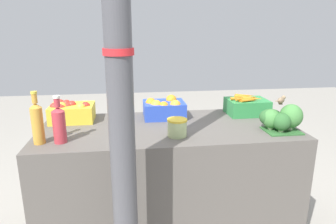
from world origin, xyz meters
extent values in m
cube|color=#56514C|center=(0.00, 0.00, 0.40)|extent=(1.71, 0.76, 0.80)
cylinder|color=#4C4C51|center=(-0.30, -0.62, 1.32)|extent=(0.12, 0.12, 2.63)
cylinder|color=red|center=(-0.30, -0.62, 1.35)|extent=(0.13, 0.13, 0.03)
cube|color=gold|center=(-0.66, 0.22, 0.86)|extent=(0.30, 0.24, 0.12)
sphere|color=red|center=(-0.56, 0.19, 0.91)|extent=(0.06, 0.06, 0.06)
sphere|color=red|center=(-0.76, 0.28, 0.92)|extent=(0.06, 0.06, 0.06)
sphere|color=gold|center=(-0.73, 0.19, 0.92)|extent=(0.07, 0.07, 0.07)
sphere|color=red|center=(-0.69, 0.20, 0.91)|extent=(0.07, 0.07, 0.07)
sphere|color=red|center=(-0.73, 0.18, 0.91)|extent=(0.08, 0.08, 0.08)
sphere|color=red|center=(-0.78, 0.19, 0.92)|extent=(0.06, 0.06, 0.06)
sphere|color=red|center=(-0.72, 0.25, 0.91)|extent=(0.08, 0.08, 0.08)
sphere|color=red|center=(-0.70, 0.25, 0.92)|extent=(0.06, 0.06, 0.06)
sphere|color=red|center=(-0.66, 0.23, 0.92)|extent=(0.06, 0.06, 0.06)
sphere|color=red|center=(-0.76, 0.18, 0.91)|extent=(0.07, 0.07, 0.07)
sphere|color=gold|center=(-0.59, 0.15, 0.92)|extent=(0.06, 0.06, 0.06)
cube|color=#2847B7|center=(0.00, 0.22, 0.86)|extent=(0.30, 0.24, 0.12)
sphere|color=orange|center=(0.07, 0.14, 0.91)|extent=(0.08, 0.08, 0.08)
sphere|color=orange|center=(0.07, 0.14, 0.91)|extent=(0.08, 0.08, 0.08)
sphere|color=orange|center=(-0.06, 0.16, 0.91)|extent=(0.08, 0.08, 0.08)
sphere|color=orange|center=(-0.01, 0.14, 0.91)|extent=(0.07, 0.07, 0.07)
sphere|color=orange|center=(-0.10, 0.21, 0.92)|extent=(0.08, 0.08, 0.08)
sphere|color=orange|center=(0.06, 0.27, 0.92)|extent=(0.08, 0.08, 0.08)
cube|color=#2D8442|center=(0.65, 0.22, 0.86)|extent=(0.30, 0.24, 0.12)
cone|color=orange|center=(0.63, 0.15, 0.93)|extent=(0.15, 0.03, 0.02)
cone|color=orange|center=(0.66, 0.30, 0.93)|extent=(0.15, 0.05, 0.03)
cone|color=orange|center=(0.58, 0.20, 0.93)|extent=(0.16, 0.03, 0.02)
cone|color=orange|center=(0.66, 0.21, 0.94)|extent=(0.15, 0.07, 0.02)
cone|color=orange|center=(0.63, 0.14, 0.93)|extent=(0.13, 0.04, 0.03)
cone|color=orange|center=(0.63, 0.25, 0.94)|extent=(0.14, 0.05, 0.03)
cone|color=orange|center=(0.60, 0.16, 0.94)|extent=(0.15, 0.06, 0.03)
cone|color=orange|center=(0.67, 0.22, 0.93)|extent=(0.13, 0.05, 0.03)
cone|color=orange|center=(0.65, 0.14, 0.94)|extent=(0.16, 0.05, 0.03)
cube|color=#2D602D|center=(0.71, -0.21, 0.81)|extent=(0.22, 0.18, 0.01)
ellipsoid|color=#2D602D|center=(0.66, -0.16, 0.89)|extent=(0.15, 0.15, 0.11)
cylinder|color=#B2C693|center=(0.66, -0.16, 0.82)|extent=(0.03, 0.03, 0.02)
ellipsoid|color=#2D602D|center=(0.69, -0.23, 0.88)|extent=(0.11, 0.11, 0.11)
cylinder|color=#B2C693|center=(0.69, -0.23, 0.82)|extent=(0.03, 0.03, 0.02)
ellipsoid|color=#427F3D|center=(0.77, -0.20, 0.90)|extent=(0.14, 0.14, 0.15)
cylinder|color=#B2C693|center=(0.77, -0.20, 0.82)|extent=(0.03, 0.03, 0.02)
ellipsoid|color=#427F3D|center=(0.65, -0.18, 0.88)|extent=(0.12, 0.12, 0.12)
cylinder|color=#B2C693|center=(0.65, -0.18, 0.82)|extent=(0.03, 0.03, 0.02)
cylinder|color=gold|center=(-0.78, -0.21, 0.91)|extent=(0.07, 0.07, 0.21)
cone|color=gold|center=(-0.78, -0.21, 1.03)|extent=(0.07, 0.07, 0.03)
cylinder|color=gold|center=(-0.78, -0.21, 1.07)|extent=(0.03, 0.03, 0.05)
cylinder|color=gold|center=(-0.78, -0.21, 1.10)|extent=(0.03, 0.03, 0.01)
cylinder|color=#B2333D|center=(-0.66, -0.21, 0.90)|extent=(0.07, 0.07, 0.19)
cone|color=#B2333D|center=(-0.66, -0.21, 1.00)|extent=(0.07, 0.07, 0.03)
cylinder|color=#B2333D|center=(-0.66, -0.21, 1.04)|extent=(0.03, 0.03, 0.05)
cylinder|color=silver|center=(-0.66, -0.21, 1.08)|extent=(0.04, 0.04, 0.01)
cylinder|color=#B2C684|center=(0.03, -0.20, 0.85)|extent=(0.12, 0.12, 0.10)
cylinder|color=gold|center=(0.03, -0.20, 0.91)|extent=(0.12, 0.12, 0.01)
cube|color=#4C3D2D|center=(0.70, -0.19, 0.98)|extent=(0.02, 0.02, 0.01)
ellipsoid|color=#7A664C|center=(0.70, -0.19, 1.01)|extent=(0.08, 0.07, 0.04)
sphere|color=#897556|center=(0.73, -0.16, 1.02)|extent=(0.03, 0.03, 0.03)
cone|color=#4C3D28|center=(0.74, -0.16, 1.02)|extent=(0.02, 0.02, 0.01)
cube|color=#7A664C|center=(0.66, -0.23, 1.01)|extent=(0.04, 0.04, 0.01)
camera|label=1|loc=(-0.26, -1.92, 1.44)|focal=32.00mm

